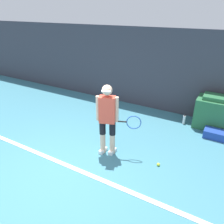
# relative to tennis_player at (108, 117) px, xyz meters

# --- Properties ---
(ground_plane) EXTENTS (24.00, 24.00, 0.00)m
(ground_plane) POSITION_rel_tennis_player_xyz_m (-0.43, -1.10, -0.91)
(ground_plane) COLOR teal
(back_wall) EXTENTS (24.00, 0.10, 2.53)m
(back_wall) POSITION_rel_tennis_player_xyz_m (-0.43, 2.91, 0.36)
(back_wall) COLOR #383842
(back_wall) RESTS_ON ground_plane
(court_baseline) EXTENTS (21.60, 0.10, 0.01)m
(court_baseline) POSITION_rel_tennis_player_xyz_m (-0.43, -0.85, -0.90)
(court_baseline) COLOR white
(court_baseline) RESTS_ON ground_plane
(tennis_player) EXTENTS (0.91, 0.45, 1.63)m
(tennis_player) POSITION_rel_tennis_player_xyz_m (0.00, 0.00, 0.00)
(tennis_player) COLOR beige
(tennis_player) RESTS_ON ground_plane
(tennis_ball) EXTENTS (0.07, 0.07, 0.07)m
(tennis_ball) POSITION_rel_tennis_player_xyz_m (1.16, 0.12, -0.87)
(tennis_ball) COLOR #D1E533
(tennis_ball) RESTS_ON ground_plane
(covered_chair) EXTENTS (0.90, 0.68, 0.93)m
(covered_chair) POSITION_rel_tennis_player_xyz_m (1.86, 2.47, -0.46)
(covered_chair) COLOR #28663D
(covered_chair) RESTS_ON ground_plane
(equipment_bag) EXTENTS (0.75, 0.36, 0.21)m
(equipment_bag) POSITION_rel_tennis_player_xyz_m (2.15, 1.92, -0.80)
(equipment_bag) COLOR #1E3D99
(equipment_bag) RESTS_ON ground_plane
(water_bottle) EXTENTS (0.07, 0.07, 0.27)m
(water_bottle) POSITION_rel_tennis_player_xyz_m (1.17, 2.28, -0.78)
(water_bottle) COLOR white
(water_bottle) RESTS_ON ground_plane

